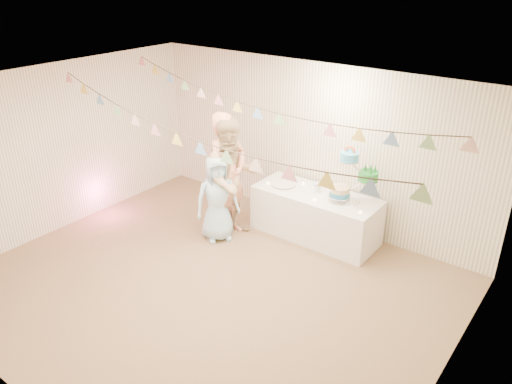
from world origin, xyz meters
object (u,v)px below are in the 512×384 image
Objects in this scene: cake_stand at (353,176)px; person_adult_a at (227,176)px; person_adult_b at (232,178)px; table at (315,215)px; person_child at (217,198)px.

cake_stand is 1.88m from person_adult_a.
cake_stand is 0.42× the size of person_adult_b.
table is 1.02× the size of person_adult_b.
person_adult_b reaches higher than person_child.
person_child is at bearing -177.82° from person_adult_b.
person_child is at bearing -178.67° from person_adult_a.
person_adult_b is at bearing 11.21° from person_child.
cake_stand is at bearing -39.41° from person_adult_b.
person_adult_b is 0.38m from person_child.
person_child is (-1.16, -0.96, 0.31)m from table.
person_adult_a reaches higher than table.
table is 1.49m from person_adult_a.
person_adult_a is at bearing 118.60° from person_adult_b.
person_adult_a is at bearing 30.74° from person_child.
person_child reaches higher than table.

